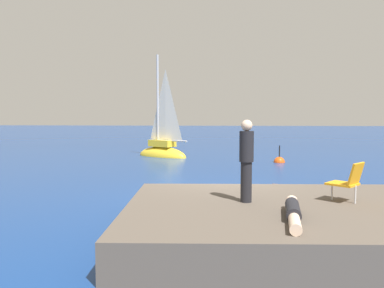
{
  "coord_description": "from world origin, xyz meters",
  "views": [
    {
      "loc": [
        -0.08,
        -10.68,
        2.32
      ],
      "look_at": [
        -1.6,
        8.41,
        0.9
      ],
      "focal_mm": 35.66,
      "sensor_mm": 36.0,
      "label": 1
    }
  ],
  "objects_px": {
    "sailboat_near": "(162,151)",
    "beach_chair": "(348,180)",
    "person_sunbather": "(293,212)",
    "person_standing": "(246,158)",
    "marker_buoy": "(279,162)"
  },
  "relations": [
    {
      "from": "sailboat_near",
      "to": "beach_chair",
      "type": "height_order",
      "value": "sailboat_near"
    },
    {
      "from": "beach_chair",
      "to": "person_sunbather",
      "type": "bearing_deg",
      "value": 85.93
    },
    {
      "from": "person_sunbather",
      "to": "beach_chair",
      "type": "height_order",
      "value": "beach_chair"
    },
    {
      "from": "person_sunbather",
      "to": "beach_chair",
      "type": "distance_m",
      "value": 1.87
    },
    {
      "from": "person_standing",
      "to": "marker_buoy",
      "type": "bearing_deg",
      "value": 119.77
    },
    {
      "from": "person_sunbather",
      "to": "person_standing",
      "type": "relative_size",
      "value": 1.08
    },
    {
      "from": "sailboat_near",
      "to": "beach_chair",
      "type": "xyz_separation_m",
      "value": [
        5.87,
        -13.87,
        0.72
      ]
    },
    {
      "from": "beach_chair",
      "to": "marker_buoy",
      "type": "relative_size",
      "value": 0.71
    },
    {
      "from": "person_sunbather",
      "to": "beach_chair",
      "type": "xyz_separation_m",
      "value": [
        1.29,
        1.31,
        0.33
      ]
    },
    {
      "from": "sailboat_near",
      "to": "marker_buoy",
      "type": "relative_size",
      "value": 5.62
    },
    {
      "from": "sailboat_near",
      "to": "marker_buoy",
      "type": "bearing_deg",
      "value": -168.31
    },
    {
      "from": "person_standing",
      "to": "beach_chair",
      "type": "bearing_deg",
      "value": 45.09
    },
    {
      "from": "person_standing",
      "to": "person_sunbather",
      "type": "bearing_deg",
      "value": -17.99
    },
    {
      "from": "person_sunbather",
      "to": "person_standing",
      "type": "xyz_separation_m",
      "value": [
        -0.7,
        1.17,
        0.75
      ]
    },
    {
      "from": "beach_chair",
      "to": "person_standing",
      "type": "bearing_deg",
      "value": 44.44
    }
  ]
}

